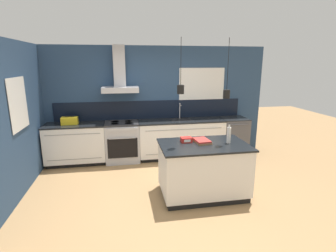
% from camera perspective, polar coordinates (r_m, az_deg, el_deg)
% --- Properties ---
extents(ground_plane, '(16.00, 16.00, 0.00)m').
position_cam_1_polar(ground_plane, '(4.77, -0.73, -14.16)').
color(ground_plane, '#A87F51').
rests_on(ground_plane, ground).
extents(wall_back, '(5.60, 2.28, 2.60)m').
position_cam_1_polar(wall_back, '(6.25, -4.12, 5.65)').
color(wall_back, navy).
rests_on(wall_back, ground_plane).
extents(wall_left, '(0.08, 3.80, 2.60)m').
position_cam_1_polar(wall_left, '(5.24, -29.41, 1.78)').
color(wall_left, navy).
rests_on(wall_left, ground_plane).
extents(counter_run_left, '(1.30, 0.64, 0.91)m').
position_cam_1_polar(counter_run_left, '(6.20, -19.36, -3.65)').
color(counter_run_left, black).
rests_on(counter_run_left, ground_plane).
extents(counter_run_sink, '(2.02, 0.64, 1.28)m').
position_cam_1_polar(counter_run_sink, '(6.26, 2.86, -2.69)').
color(counter_run_sink, black).
rests_on(counter_run_sink, ground_plane).
extents(oven_range, '(0.75, 0.66, 0.91)m').
position_cam_1_polar(oven_range, '(6.11, -9.87, -3.37)').
color(oven_range, '#B5B5BA').
rests_on(oven_range, ground_plane).
extents(dishwasher, '(0.62, 0.65, 0.91)m').
position_cam_1_polar(dishwasher, '(6.67, 13.92, -2.11)').
color(dishwasher, '#4C4C51').
rests_on(dishwasher, ground_plane).
extents(kitchen_island, '(1.46, 0.94, 0.91)m').
position_cam_1_polar(kitchen_island, '(4.54, 7.67, -9.34)').
color(kitchen_island, black).
rests_on(kitchen_island, ground_plane).
extents(bottle_on_island, '(0.07, 0.07, 0.34)m').
position_cam_1_polar(bottle_on_island, '(4.48, 13.10, -1.87)').
color(bottle_on_island, silver).
rests_on(bottle_on_island, kitchen_island).
extents(book_stack, '(0.28, 0.36, 0.06)m').
position_cam_1_polar(book_stack, '(4.46, 7.36, -3.25)').
color(book_stack, olive).
rests_on(book_stack, kitchen_island).
extents(red_supply_box, '(0.18, 0.15, 0.08)m').
position_cam_1_polar(red_supply_box, '(4.45, 4.00, -3.00)').
color(red_supply_box, red).
rests_on(red_supply_box, kitchen_island).
extents(yellow_toolbox, '(0.34, 0.18, 0.19)m').
position_cam_1_polar(yellow_toolbox, '(6.08, -20.62, 1.09)').
color(yellow_toolbox, gold).
rests_on(yellow_toolbox, counter_run_left).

